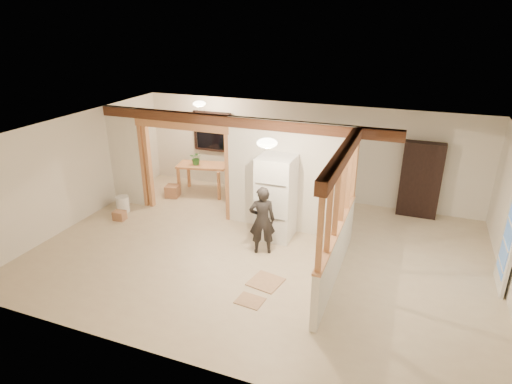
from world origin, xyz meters
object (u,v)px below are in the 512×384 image
at_px(work_table, 203,179).
at_px(refrigerator, 276,198).
at_px(shop_vac, 141,181).
at_px(woman, 262,220).
at_px(bookshelf, 420,180).

bearing_deg(work_table, refrigerator, -44.24).
height_order(work_table, shop_vac, work_table).
bearing_deg(woman, shop_vac, -46.53).
distance_m(refrigerator, bookshelf, 3.63).
distance_m(refrigerator, woman, 0.79).
bearing_deg(shop_vac, refrigerator, -14.41).
height_order(refrigerator, woman, refrigerator).
height_order(refrigerator, bookshelf, refrigerator).
relative_size(refrigerator, bookshelf, 1.00).
distance_m(work_table, shop_vac, 1.72).
bearing_deg(woman, refrigerator, -115.59).
bearing_deg(bookshelf, work_table, -173.88).
xyz_separation_m(woman, work_table, (-2.60, 2.42, -0.31)).
relative_size(refrigerator, shop_vac, 2.68).
bearing_deg(refrigerator, woman, -92.74).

